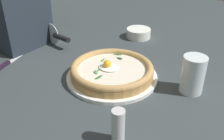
# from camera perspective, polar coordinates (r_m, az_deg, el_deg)

# --- Properties ---
(ground_plane) EXTENTS (2.40, 2.40, 0.03)m
(ground_plane) POSITION_cam_1_polar(r_m,az_deg,el_deg) (0.88, 1.19, -2.48)
(ground_plane) COLOR #363D40
(ground_plane) RESTS_ON ground
(pizza_plate) EXTENTS (0.30, 0.30, 0.01)m
(pizza_plate) POSITION_cam_1_polar(r_m,az_deg,el_deg) (0.86, -0.00, -1.50)
(pizza_plate) COLOR white
(pizza_plate) RESTS_ON ground
(pizza) EXTENTS (0.27, 0.27, 0.05)m
(pizza) POSITION_cam_1_polar(r_m,az_deg,el_deg) (0.85, -0.01, -0.01)
(pizza) COLOR tan
(pizza) RESTS_ON pizza_plate
(side_bowl) EXTENTS (0.11, 0.11, 0.04)m
(side_bowl) POSITION_cam_1_polar(r_m,az_deg,el_deg) (1.18, 5.89, 8.13)
(side_bowl) COLOR white
(side_bowl) RESTS_ON ground
(pizza_cutter) EXTENTS (0.15, 0.03, 0.09)m
(pizza_cutter) POSITION_cam_1_polar(r_m,az_deg,el_deg) (1.10, -11.93, 7.34)
(pizza_cutter) COLOR silver
(pizza_cutter) RESTS_ON ground
(table_knife) EXTENTS (0.11, 0.22, 0.01)m
(table_knife) POSITION_cam_1_polar(r_m,az_deg,el_deg) (1.03, -22.16, 1.46)
(table_knife) COLOR silver
(table_knife) RESTS_ON ground
(drinking_glass) EXTENTS (0.07, 0.07, 0.12)m
(drinking_glass) POSITION_cam_1_polar(r_m,az_deg,el_deg) (0.81, 17.40, -1.50)
(drinking_glass) COLOR silver
(drinking_glass) RESTS_ON ground
(pepper_shaker) EXTENTS (0.03, 0.03, 0.09)m
(pepper_shaker) POSITION_cam_1_polar(r_m,az_deg,el_deg) (0.61, 1.37, -12.38)
(pepper_shaker) COLOR silver
(pepper_shaker) RESTS_ON ground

